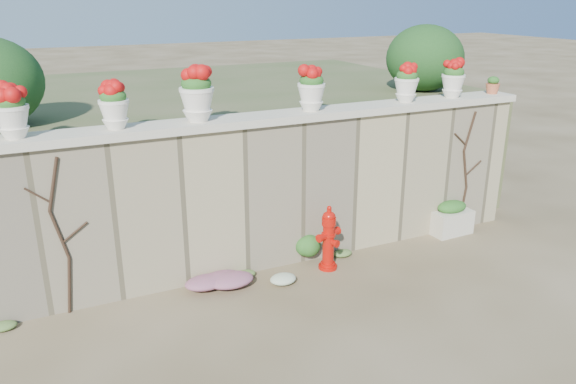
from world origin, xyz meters
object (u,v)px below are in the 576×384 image
planter_box (451,218)px  terracotta_pot (493,86)px  fire_hydrant (329,238)px  urn_pot_0 (11,112)px

planter_box → terracotta_pot: 2.16m
planter_box → terracotta_pot: (0.84, 0.29, 1.97)m
fire_hydrant → terracotta_pot: size_ratio=3.53×
urn_pot_0 → terracotta_pot: 6.77m
terracotta_pot → fire_hydrant: bearing=-170.5°
planter_box → urn_pot_0: (-5.93, 0.29, 2.13)m
planter_box → urn_pot_0: size_ratio=1.15×
planter_box → terracotta_pot: bearing=17.2°
terracotta_pot → planter_box: bearing=-160.9°
urn_pot_0 → terracotta_pot: (6.77, 0.00, -0.16)m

